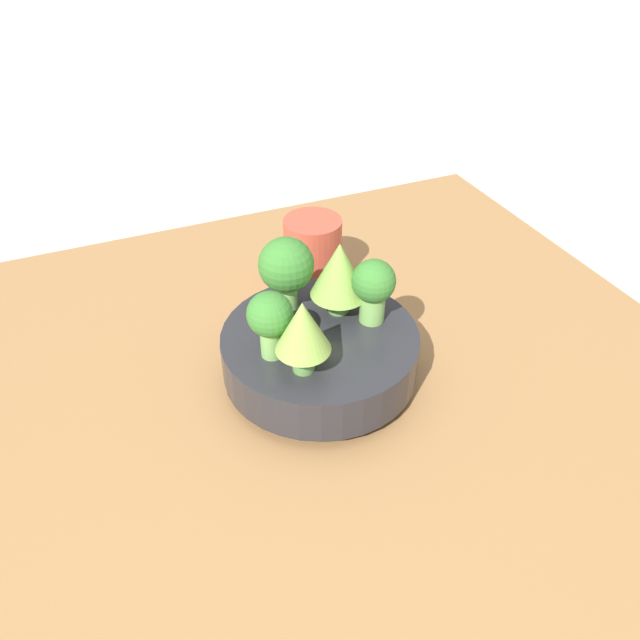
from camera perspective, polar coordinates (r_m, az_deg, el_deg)
ground_plane at (r=0.78m, az=0.32°, el=-6.52°), size 6.00×6.00×0.00m
table at (r=0.77m, az=0.32°, el=-5.34°), size 0.80×0.89×0.04m
bowl at (r=0.71m, az=0.00°, el=-3.05°), size 0.22×0.22×0.07m
broccoli_floret_right at (r=0.70m, az=-3.11°, el=4.86°), size 0.06×0.06×0.09m
broccoli_floret_front at (r=0.69m, az=4.91°, el=3.09°), size 0.05×0.05×0.08m
romanesco_piece_far at (r=0.61m, az=-1.59°, el=-0.82°), size 0.06×0.06×0.09m
romanesco_piece_near at (r=0.70m, az=1.78°, el=4.50°), size 0.07×0.07×0.09m
broccoli_floret_back at (r=0.64m, az=-4.59°, el=0.15°), size 0.05×0.05×0.08m
cup at (r=0.87m, az=-0.66°, el=6.26°), size 0.08×0.08×0.10m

